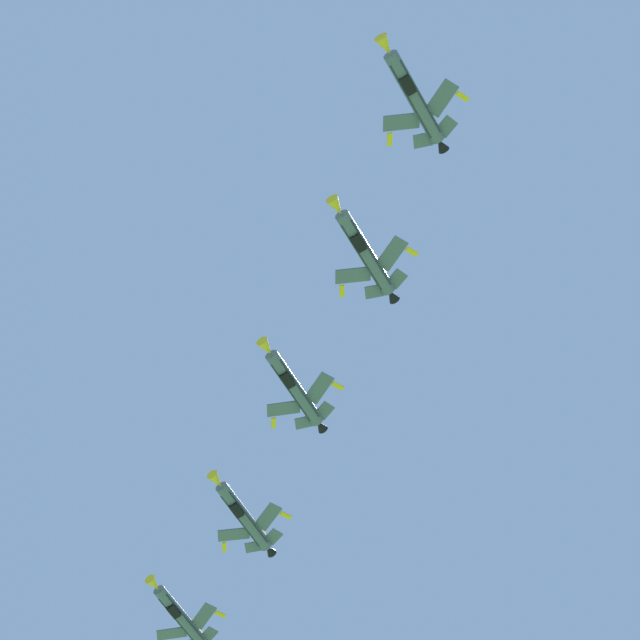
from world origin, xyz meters
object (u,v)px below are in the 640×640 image
Objects in this scene: fighter_jet_left_outer at (294,387)px; fighter_jet_right_outer at (243,515)px; fighter_jet_left_wing at (413,96)px; fighter_jet_trail_slot at (180,616)px; fighter_jet_right_wing at (364,251)px.

fighter_jet_right_outer is at bearing -43.13° from fighter_jet_left_outer.
fighter_jet_left_outer is (-5.29, 41.60, -1.60)m from fighter_jet_left_wing.
fighter_jet_trail_slot is at bearing -41.12° from fighter_jet_left_wing.
fighter_jet_right_wing is at bearing -45.77° from fighter_jet_left_wing.
fighter_jet_trail_slot is at bearing -39.78° from fighter_jet_right_wing.
fighter_jet_trail_slot is at bearing -39.77° from fighter_jet_left_outer.
fighter_jet_left_wing is at bearing 134.23° from fighter_jet_right_wing.
fighter_jet_left_outer is 1.00× the size of fighter_jet_right_outer.
fighter_jet_right_wing is at bearing 138.57° from fighter_jet_right_outer.
fighter_jet_right_outer is (-7.79, 62.97, -2.81)m from fighter_jet_left_wing.
fighter_jet_left_wing is 85.64m from fighter_jet_trail_slot.
fighter_jet_left_wing is at bearing 137.46° from fighter_jet_left_outer.
fighter_jet_left_outer is at bearing -39.82° from fighter_jet_right_wing.
fighter_jet_left_outer reaches higher than fighter_jet_right_outer.
fighter_jet_right_wing is 1.00× the size of fighter_jet_right_outer.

